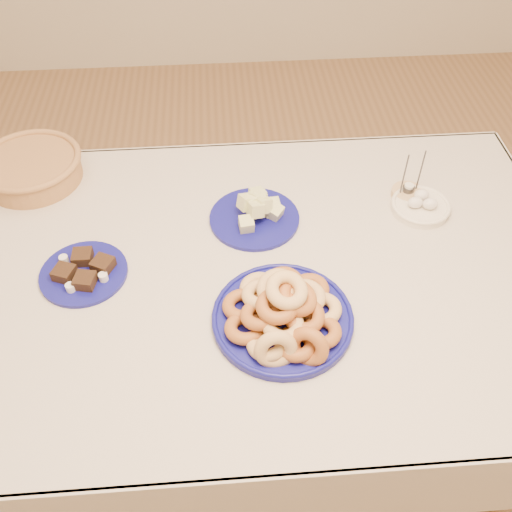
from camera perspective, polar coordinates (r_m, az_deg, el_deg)
name	(u,v)px	position (r m, az deg, el deg)	size (l,w,h in m)	color
ground	(255,409)	(2.11, -0.11, -15.03)	(5.00, 5.00, 0.00)	#906844
dining_table	(255,294)	(1.57, -0.14, -3.83)	(1.71, 1.11, 0.75)	brown
donut_platter	(284,313)	(1.35, 2.77, -5.73)	(0.38, 0.38, 0.16)	navy
melon_plate	(257,212)	(1.60, 0.13, 4.41)	(0.28, 0.28, 0.09)	navy
brownie_plate	(84,272)	(1.53, -16.86, -1.52)	(0.29, 0.29, 0.04)	navy
wicker_basket	(31,167)	(1.86, -21.56, 8.24)	(0.41, 0.41, 0.08)	#8C5F38
candle_holder	(408,192)	(1.74, 14.92, 6.17)	(0.12, 0.12, 0.16)	tan
egg_bowl	(421,206)	(1.70, 16.14, 4.86)	(0.17, 0.17, 0.06)	silver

